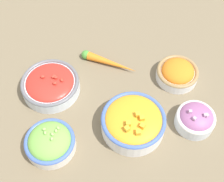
{
  "coord_description": "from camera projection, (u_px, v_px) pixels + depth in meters",
  "views": [
    {
      "loc": [
        -0.09,
        -0.51,
        0.8
      ],
      "look_at": [
        0.0,
        0.0,
        0.03
      ],
      "focal_mm": 50.0,
      "sensor_mm": 36.0,
      "label": 1
    }
  ],
  "objects": [
    {
      "name": "bowl_red_onion",
      "position": [
        195.0,
        119.0,
        0.87
      ],
      "size": [
        0.11,
        0.11,
        0.07
      ],
      "color": "silver",
      "rests_on": "ground_plane"
    },
    {
      "name": "bowl_carrots",
      "position": [
        177.0,
        73.0,
        0.97
      ],
      "size": [
        0.13,
        0.13,
        0.06
      ],
      "color": "white",
      "rests_on": "ground_plane"
    },
    {
      "name": "bowl_squash",
      "position": [
        133.0,
        122.0,
        0.86
      ],
      "size": [
        0.18,
        0.18,
        0.08
      ],
      "color": "white",
      "rests_on": "ground_plane"
    },
    {
      "name": "bowl_cherry_tomatoes",
      "position": [
        50.0,
        84.0,
        0.94
      ],
      "size": [
        0.18,
        0.18,
        0.06
      ],
      "color": "silver",
      "rests_on": "ground_plane"
    },
    {
      "name": "loose_carrot",
      "position": [
        107.0,
        62.0,
        1.01
      ],
      "size": [
        0.17,
        0.12,
        0.03
      ],
      "rotation": [
        0.0,
        0.0,
        5.7
      ],
      "color": "orange",
      "rests_on": "ground_plane"
    },
    {
      "name": "bowl_lettuce",
      "position": [
        50.0,
        142.0,
        0.84
      ],
      "size": [
        0.14,
        0.14,
        0.07
      ],
      "color": "silver",
      "rests_on": "ground_plane"
    },
    {
      "name": "ground_plane",
      "position": [
        112.0,
        96.0,
        0.95
      ],
      "size": [
        3.0,
        3.0,
        0.0
      ],
      "primitive_type": "plane",
      "color": "#75664C"
    }
  ]
}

